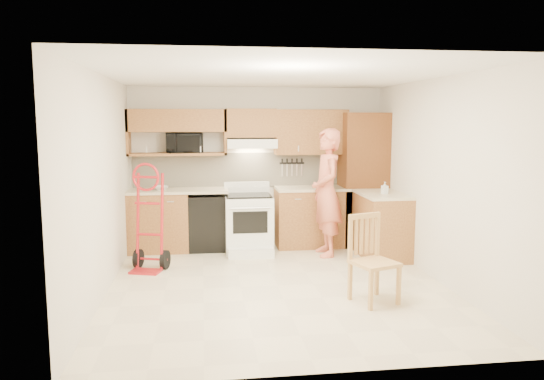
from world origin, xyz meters
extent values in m
cube|color=beige|center=(0.00, 0.00, -0.01)|extent=(4.00, 4.50, 0.02)
cube|color=white|center=(0.00, 0.00, 2.51)|extent=(4.00, 4.50, 0.02)
cube|color=beige|center=(0.00, 2.26, 1.25)|extent=(4.00, 0.02, 2.50)
cube|color=beige|center=(0.00, -2.26, 1.25)|extent=(4.00, 0.02, 2.50)
cube|color=beige|center=(-2.01, 0.00, 1.25)|extent=(0.02, 4.50, 2.50)
cube|color=beige|center=(2.01, 0.00, 1.25)|extent=(0.02, 4.50, 2.50)
cube|color=beige|center=(0.00, 2.23, 1.20)|extent=(3.92, 0.03, 0.55)
cube|color=#A37038|center=(-1.55, 1.95, 0.45)|extent=(0.90, 0.60, 0.90)
cube|color=black|center=(-0.80, 1.95, 0.42)|extent=(0.60, 0.60, 0.85)
cube|color=#A37038|center=(0.83, 1.95, 0.45)|extent=(1.14, 0.60, 0.90)
cube|color=#B8AE8F|center=(-1.25, 1.95, 0.92)|extent=(1.50, 0.63, 0.04)
cube|color=#B8AE8F|center=(0.83, 1.95, 0.92)|extent=(1.14, 0.63, 0.04)
cube|color=#A37038|center=(1.70, 1.15, 0.45)|extent=(0.60, 1.00, 0.90)
cube|color=#B8AE8F|center=(1.70, 1.15, 0.92)|extent=(0.63, 1.00, 0.04)
cube|color=brown|center=(1.65, 1.95, 1.05)|extent=(0.70, 0.60, 2.10)
cube|color=#A37038|center=(-1.25, 2.08, 1.98)|extent=(1.50, 0.33, 0.34)
cube|color=#A37038|center=(-1.25, 2.08, 1.47)|extent=(1.50, 0.33, 0.04)
cube|color=#A37038|center=(-0.12, 2.08, 1.94)|extent=(0.76, 0.33, 0.44)
cube|color=#A37038|center=(0.83, 2.08, 1.80)|extent=(1.14, 0.33, 0.70)
cube|color=white|center=(-0.12, 2.02, 1.63)|extent=(0.76, 0.46, 0.14)
imported|color=black|center=(-1.15, 2.08, 1.64)|extent=(0.58, 0.42, 0.30)
imported|color=#DF6F54|center=(0.92, 1.35, 0.93)|extent=(0.47, 0.70, 1.87)
imported|color=white|center=(1.70, 1.07, 1.03)|extent=(0.09, 0.09, 0.17)
imported|color=white|center=(-1.51, 1.95, 0.97)|extent=(0.27, 0.27, 0.06)
camera|label=1|loc=(-0.87, -6.05, 1.98)|focal=34.54mm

